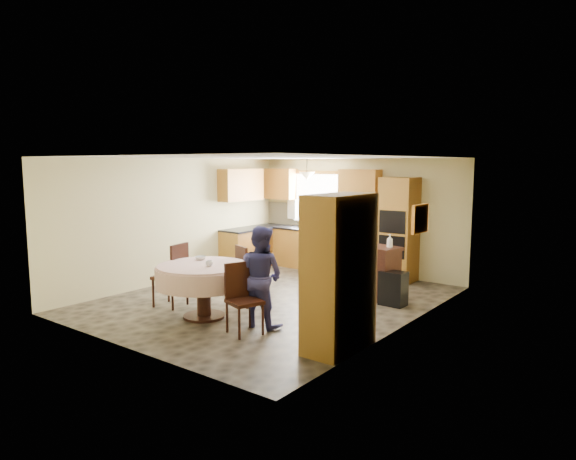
# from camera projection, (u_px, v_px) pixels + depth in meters

# --- Properties ---
(floor) EXTENTS (5.00, 6.00, 0.01)m
(floor) POSITION_uv_depth(u_px,v_px,m) (271.00, 300.00, 9.08)
(floor) COLOR brown
(floor) RESTS_ON ground
(ceiling) EXTENTS (5.00, 6.00, 0.01)m
(ceiling) POSITION_uv_depth(u_px,v_px,m) (271.00, 157.00, 8.76)
(ceiling) COLOR white
(ceiling) RESTS_ON wall_back
(wall_back) EXTENTS (5.00, 0.02, 2.50)m
(wall_back) POSITION_uv_depth(u_px,v_px,m) (357.00, 216.00, 11.29)
(wall_back) COLOR tan
(wall_back) RESTS_ON floor
(wall_front) EXTENTS (5.00, 0.02, 2.50)m
(wall_front) POSITION_uv_depth(u_px,v_px,m) (123.00, 254.00, 6.55)
(wall_front) COLOR tan
(wall_front) RESTS_ON floor
(wall_left) EXTENTS (0.02, 6.00, 2.50)m
(wall_left) POSITION_uv_depth(u_px,v_px,m) (176.00, 220.00, 10.42)
(wall_left) COLOR tan
(wall_left) RESTS_ON floor
(wall_right) EXTENTS (0.02, 6.00, 2.50)m
(wall_right) POSITION_uv_depth(u_px,v_px,m) (405.00, 243.00, 7.42)
(wall_right) COLOR tan
(wall_right) RESTS_ON floor
(window) EXTENTS (1.40, 0.03, 1.10)m
(window) POSITION_uv_depth(u_px,v_px,m) (319.00, 198.00, 11.83)
(window) COLOR white
(window) RESTS_ON wall_back
(curtain_left) EXTENTS (0.22, 0.02, 1.15)m
(curtain_left) POSITION_uv_depth(u_px,v_px,m) (291.00, 195.00, 12.23)
(curtain_left) COLOR white
(curtain_left) RESTS_ON wall_back
(curtain_right) EXTENTS (0.22, 0.02, 1.15)m
(curtain_right) POSITION_uv_depth(u_px,v_px,m) (346.00, 197.00, 11.33)
(curtain_right) COLOR white
(curtain_right) RESTS_ON wall_back
(base_cab_back) EXTENTS (3.30, 0.60, 0.88)m
(base_cab_back) POSITION_uv_depth(u_px,v_px,m) (317.00, 250.00, 11.67)
(base_cab_back) COLOR gold
(base_cab_back) RESTS_ON floor
(counter_back) EXTENTS (3.30, 0.64, 0.04)m
(counter_back) POSITION_uv_depth(u_px,v_px,m) (317.00, 230.00, 11.61)
(counter_back) COLOR black
(counter_back) RESTS_ON base_cab_back
(base_cab_left) EXTENTS (0.60, 1.20, 0.88)m
(base_cab_left) POSITION_uv_depth(u_px,v_px,m) (246.00, 249.00, 11.77)
(base_cab_left) COLOR gold
(base_cab_left) RESTS_ON floor
(counter_left) EXTENTS (0.64, 1.20, 0.04)m
(counter_left) POSITION_uv_depth(u_px,v_px,m) (246.00, 229.00, 11.71)
(counter_left) COLOR black
(counter_left) RESTS_ON base_cab_left
(backsplash) EXTENTS (3.30, 0.02, 0.55)m
(backsplash) POSITION_uv_depth(u_px,v_px,m) (324.00, 217.00, 11.80)
(backsplash) COLOR tan
(backsplash) RESTS_ON wall_back
(wall_cab_left) EXTENTS (0.85, 0.33, 0.72)m
(wall_cab_left) POSITION_uv_depth(u_px,v_px,m) (279.00, 184.00, 12.30)
(wall_cab_left) COLOR #BB772E
(wall_cab_left) RESTS_ON wall_back
(wall_cab_right) EXTENTS (0.90, 0.33, 0.72)m
(wall_cab_right) POSITION_uv_depth(u_px,v_px,m) (360.00, 186.00, 10.98)
(wall_cab_right) COLOR #BB772E
(wall_cab_right) RESTS_ON wall_back
(wall_cab_side) EXTENTS (0.33, 1.20, 0.72)m
(wall_cab_side) POSITION_uv_depth(u_px,v_px,m) (241.00, 185.00, 11.66)
(wall_cab_side) COLOR #BB772E
(wall_cab_side) RESTS_ON wall_left
(oven_tower) EXTENTS (0.66, 0.62, 2.12)m
(oven_tower) POSITION_uv_depth(u_px,v_px,m) (399.00, 230.00, 10.38)
(oven_tower) COLOR gold
(oven_tower) RESTS_ON floor
(oven_upper) EXTENTS (0.56, 0.01, 0.45)m
(oven_upper) POSITION_uv_depth(u_px,v_px,m) (392.00, 222.00, 10.11)
(oven_upper) COLOR black
(oven_upper) RESTS_ON oven_tower
(oven_lower) EXTENTS (0.56, 0.01, 0.45)m
(oven_lower) POSITION_uv_depth(u_px,v_px,m) (391.00, 247.00, 10.17)
(oven_lower) COLOR black
(oven_lower) RESTS_ON oven_tower
(pendant) EXTENTS (0.36, 0.36, 0.18)m
(pendant) POSITION_uv_depth(u_px,v_px,m) (307.00, 176.00, 11.38)
(pendant) COLOR beige
(pendant) RESTS_ON ceiling
(sideboard) EXTENTS (1.32, 0.74, 0.89)m
(sideboard) POSITION_uv_depth(u_px,v_px,m) (366.00, 272.00, 9.27)
(sideboard) COLOR #3B1A10
(sideboard) RESTS_ON floor
(space_heater) EXTENTS (0.44, 0.31, 0.59)m
(space_heater) POSITION_uv_depth(u_px,v_px,m) (393.00, 288.00, 8.69)
(space_heater) COLOR black
(space_heater) RESTS_ON floor
(cupboard) EXTENTS (0.53, 1.06, 2.02)m
(cupboard) POSITION_uv_depth(u_px,v_px,m) (339.00, 273.00, 6.56)
(cupboard) COLOR gold
(cupboard) RESTS_ON floor
(dining_table) EXTENTS (1.47, 1.47, 0.84)m
(dining_table) POSITION_uv_depth(u_px,v_px,m) (203.00, 276.00, 7.96)
(dining_table) COLOR #3B1A10
(dining_table) RESTS_ON floor
(chair_left) EXTENTS (0.55, 0.55, 1.08)m
(chair_left) POSITION_uv_depth(u_px,v_px,m) (174.00, 272.00, 8.58)
(chair_left) COLOR #3B1A10
(chair_left) RESTS_ON floor
(chair_back) EXTENTS (0.58, 0.58, 1.03)m
(chair_back) POSITION_uv_depth(u_px,v_px,m) (248.00, 272.00, 8.67)
(chair_back) COLOR #3B1A10
(chair_back) RESTS_ON floor
(chair_right) EXTENTS (0.55, 0.55, 1.00)m
(chair_right) POSITION_uv_depth(u_px,v_px,m) (242.00, 294.00, 7.28)
(chair_right) COLOR #3B1A10
(chair_right) RESTS_ON floor
(framed_picture) EXTENTS (0.06, 0.54, 0.44)m
(framed_picture) POSITION_uv_depth(u_px,v_px,m) (420.00, 219.00, 7.87)
(framed_picture) COLOR #ECA145
(framed_picture) RESTS_ON wall_right
(microwave) EXTENTS (0.64, 0.49, 0.32)m
(microwave) POSITION_uv_depth(u_px,v_px,m) (371.00, 227.00, 10.72)
(microwave) COLOR silver
(microwave) RESTS_ON counter_back
(person_sink) EXTENTS (0.70, 0.54, 1.69)m
(person_sink) POSITION_uv_depth(u_px,v_px,m) (313.00, 235.00, 11.17)
(person_sink) COLOR silver
(person_sink) RESTS_ON floor
(person_dining) EXTENTS (0.77, 0.62, 1.50)m
(person_dining) POSITION_uv_depth(u_px,v_px,m) (261.00, 276.00, 7.54)
(person_dining) COLOR navy
(person_dining) RESTS_ON floor
(bowl_sideboard) EXTENTS (0.27, 0.27, 0.05)m
(bowl_sideboard) POSITION_uv_depth(u_px,v_px,m) (354.00, 245.00, 9.37)
(bowl_sideboard) COLOR #B2B2B2
(bowl_sideboard) RESTS_ON sideboard
(bottle_sideboard) EXTENTS (0.14, 0.14, 0.29)m
(bottle_sideboard) POSITION_uv_depth(u_px,v_px,m) (390.00, 242.00, 8.92)
(bottle_sideboard) COLOR silver
(bottle_sideboard) RESTS_ON sideboard
(cup_table) EXTENTS (0.13, 0.13, 0.09)m
(cup_table) POSITION_uv_depth(u_px,v_px,m) (209.00, 264.00, 7.79)
(cup_table) COLOR #B2B2B2
(cup_table) RESTS_ON dining_table
(bowl_table) EXTENTS (0.22, 0.22, 0.06)m
(bowl_table) POSITION_uv_depth(u_px,v_px,m) (201.00, 258.00, 8.34)
(bowl_table) COLOR #B2B2B2
(bowl_table) RESTS_ON dining_table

